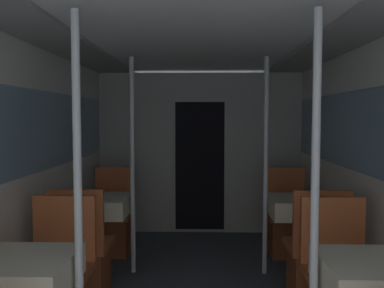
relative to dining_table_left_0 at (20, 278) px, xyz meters
The scene contains 16 objects.
wall_left 1.26m from the dining_table_left_0, 108.34° to the left, with size 0.05×6.57×2.09m.
wall_right 2.61m from the dining_table_left_0, 25.56° to the left, with size 0.05×6.57×2.09m.
ceiling_panel 2.11m from the dining_table_left_0, 48.66° to the left, with size 2.69×6.57×0.07m.
bulkhead_far 3.47m from the dining_table_left_0, 73.59° to the left, with size 2.63×0.09×2.09m.
dining_table_left_0 is the anchor object (origin of this frame).
support_pole_left_0 0.54m from the dining_table_left_0, ahead, with size 0.05×0.05×2.09m.
dining_table_left_1 1.80m from the dining_table_left_0, 90.00° to the left, with size 0.58×0.58×0.74m.
chair_left_near_1 1.26m from the dining_table_left_0, 90.00° to the left, with size 0.46×0.46×0.95m.
chair_left_far_1 2.41m from the dining_table_left_0, 90.00° to the left, with size 0.46×0.46×0.95m.
support_pole_left_1 1.88m from the dining_table_left_0, 79.56° to the left, with size 0.05×0.05×2.09m.
dining_table_right_0 1.95m from the dining_table_left_0, ahead, with size 0.58×0.58×0.74m.
support_pole_right_0 1.67m from the dining_table_left_0, ahead, with size 0.05×0.05×2.09m.
dining_table_right_1 2.65m from the dining_table_left_0, 42.76° to the left, with size 0.58×0.58×0.74m.
chair_right_near_1 2.32m from the dining_table_left_0, 31.98° to the left, with size 0.46×0.46×0.95m.
chair_right_far_1 3.10m from the dining_table_left_0, 50.78° to the left, with size 0.46×0.46×0.95m.
support_pole_right_1 2.46m from the dining_table_left_0, 48.10° to the left, with size 0.05×0.05×2.09m.
Camera 1 is at (0.04, -1.51, 1.52)m, focal length 40.00 mm.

